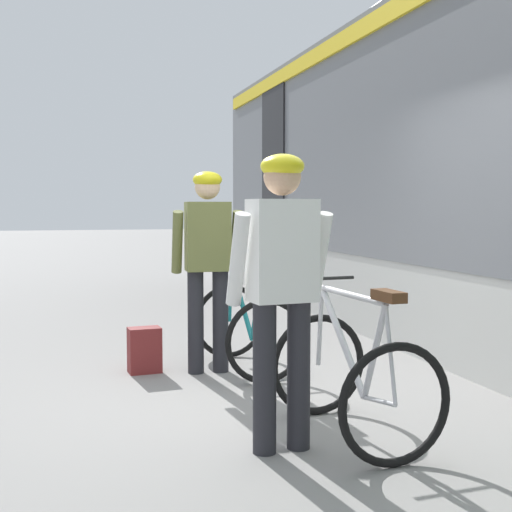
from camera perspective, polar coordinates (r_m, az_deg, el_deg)
The scene contains 6 objects.
ground_plane at distance 5.13m, azimuth 3.71°, elevation -12.31°, with size 80.00×80.00×0.00m, color gray.
cyclist_near_in_olive at distance 5.87m, azimuth -4.11°, elevation 0.25°, with size 0.62×0.33×1.76m.
cyclist_far_in_white at distance 3.95m, azimuth 2.20°, elevation -1.63°, with size 0.63×0.34×1.76m.
bicycle_near_teal at distance 6.03m, azimuth -0.78°, elevation -5.89°, with size 0.77×1.11×0.99m.
bicycle_far_silver at distance 4.31m, azimuth 8.23°, elevation -9.99°, with size 0.77×1.11×0.99m.
backpack_on_platform at distance 6.04m, azimuth -9.43°, elevation -7.87°, with size 0.28×0.18×0.40m, color maroon.
Camera 1 is at (-1.68, -4.62, 1.45)m, focal length 47.20 mm.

